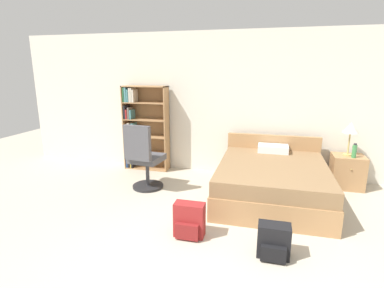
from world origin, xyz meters
name	(u,v)px	position (x,y,z in m)	size (l,w,h in m)	color
wall_back	(247,105)	(0.00, 3.23, 1.30)	(9.00, 0.06, 2.60)	silver
bookshelf	(141,127)	(-2.00, 3.03, 0.84)	(0.87, 0.29, 1.63)	#AD7F51
bed	(272,180)	(0.50, 2.19, 0.29)	(1.59, 1.92, 0.80)	#AD7F51
office_chair	(144,159)	(-1.51, 1.99, 0.52)	(0.53, 0.61, 1.10)	#232326
nightstand	(347,172)	(1.72, 2.92, 0.28)	(0.50, 0.44, 0.55)	#AD7F51
table_lamp	(351,129)	(1.69, 2.94, 0.99)	(0.25, 0.25, 0.55)	tan
water_bottle	(354,151)	(1.76, 2.82, 0.66)	(0.07, 0.07, 0.23)	#3F8C4C
backpack_black	(274,242)	(0.53, 0.64, 0.17)	(0.34, 0.26, 0.36)	black
backpack_red	(189,221)	(-0.43, 0.80, 0.20)	(0.36, 0.23, 0.41)	maroon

